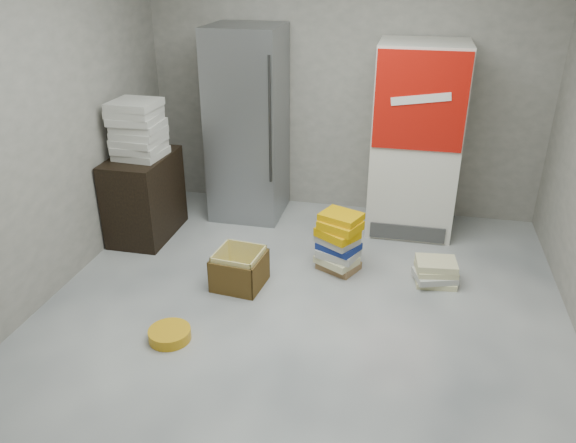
# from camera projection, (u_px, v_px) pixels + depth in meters

# --- Properties ---
(ground) EXTENTS (5.00, 5.00, 0.00)m
(ground) POSITION_uv_depth(u_px,v_px,m) (290.00, 345.00, 3.95)
(ground) COLOR silver
(ground) RESTS_ON ground
(room_shell) EXTENTS (4.04, 5.04, 2.82)m
(room_shell) POSITION_uv_depth(u_px,v_px,m) (290.00, 89.00, 3.18)
(room_shell) COLOR #9B958C
(room_shell) RESTS_ON ground
(steel_fridge) EXTENTS (0.70, 0.72, 1.90)m
(steel_fridge) POSITION_uv_depth(u_px,v_px,m) (248.00, 125.00, 5.59)
(steel_fridge) COLOR gray
(steel_fridge) RESTS_ON ground
(coke_cooler) EXTENTS (0.80, 0.73, 1.80)m
(coke_cooler) POSITION_uv_depth(u_px,v_px,m) (416.00, 140.00, 5.28)
(coke_cooler) COLOR silver
(coke_cooler) RESTS_ON ground
(wood_shelf) EXTENTS (0.50, 0.80, 0.80)m
(wood_shelf) POSITION_uv_depth(u_px,v_px,m) (145.00, 196.00, 5.35)
(wood_shelf) COLOR black
(wood_shelf) RESTS_ON ground
(supply_box_stack) EXTENTS (0.44, 0.43, 0.52)m
(supply_box_stack) POSITION_uv_depth(u_px,v_px,m) (138.00, 129.00, 5.06)
(supply_box_stack) COLOR beige
(supply_box_stack) RESTS_ON wood_shelf
(phonebook_stack_main) EXTENTS (0.43, 0.41, 0.53)m
(phonebook_stack_main) POSITION_uv_depth(u_px,v_px,m) (338.00, 243.00, 4.78)
(phonebook_stack_main) COLOR olive
(phonebook_stack_main) RESTS_ON ground
(phonebook_stack_side) EXTENTS (0.39, 0.35, 0.20)m
(phonebook_stack_side) POSITION_uv_depth(u_px,v_px,m) (436.00, 272.00, 4.66)
(phonebook_stack_side) COLOR beige
(phonebook_stack_side) RESTS_ON ground
(cardboard_box) EXTENTS (0.43, 0.43, 0.31)m
(cardboard_box) POSITION_uv_depth(u_px,v_px,m) (240.00, 271.00, 4.62)
(cardboard_box) COLOR gold
(cardboard_box) RESTS_ON ground
(bucket_lid) EXTENTS (0.38, 0.38, 0.08)m
(bucket_lid) POSITION_uv_depth(u_px,v_px,m) (170.00, 334.00, 4.00)
(bucket_lid) COLOR gold
(bucket_lid) RESTS_ON ground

